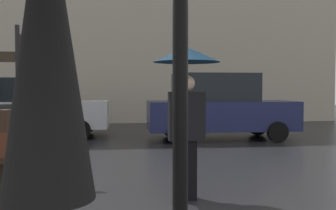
{
  "coord_description": "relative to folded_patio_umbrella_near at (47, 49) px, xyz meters",
  "views": [
    {
      "loc": [
        -0.33,
        -2.81,
        1.59
      ],
      "look_at": [
        0.46,
        4.0,
        1.28
      ],
      "focal_mm": 39.75,
      "sensor_mm": 36.0,
      "label": 1
    }
  ],
  "objects": [
    {
      "name": "pedestrian_with_umbrella",
      "position": [
        1.19,
        3.58,
        -0.13
      ],
      "size": [
        0.95,
        0.95,
        2.17
      ],
      "rotation": [
        0.0,
        0.0,
        5.43
      ],
      "color": "black",
      "rests_on": "ground"
    },
    {
      "name": "street_signpost",
      "position": [
        -1.51,
        5.11,
        -0.12
      ],
      "size": [
        1.08,
        0.08,
        2.68
      ],
      "color": "black",
      "rests_on": "ground"
    },
    {
      "name": "parked_car_right",
      "position": [
        -2.58,
        10.8,
        -0.79
      ],
      "size": [
        4.58,
        1.97,
        1.91
      ],
      "rotation": [
        0.0,
        0.0,
        -0.08
      ],
      "color": "silver",
      "rests_on": "ground"
    },
    {
      "name": "folded_patio_umbrella_near",
      "position": [
        0.0,
        0.0,
        0.0
      ],
      "size": [
        0.4,
        0.4,
        2.52
      ],
      "color": "black",
      "rests_on": "ground"
    },
    {
      "name": "parked_car_left",
      "position": [
        3.23,
        9.63,
        -0.75
      ],
      "size": [
        4.55,
        1.84,
        2.04
      ],
      "rotation": [
        0.0,
        0.0,
        3.41
      ],
      "color": "#1E234C",
      "rests_on": "ground"
    }
  ]
}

